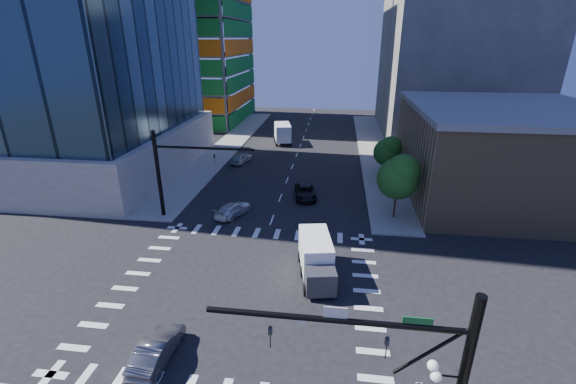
# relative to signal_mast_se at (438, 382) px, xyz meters

# --- Properties ---
(ground) EXTENTS (160.00, 160.00, 0.00)m
(ground) POSITION_rel_signal_mast_se_xyz_m (-10.60, 11.50, -5.01)
(ground) COLOR black
(ground) RESTS_ON ground
(road_markings) EXTENTS (20.00, 20.00, 0.01)m
(road_markings) POSITION_rel_signal_mast_se_xyz_m (-10.60, 11.50, -5.00)
(road_markings) COLOR silver
(road_markings) RESTS_ON ground
(sidewalk_ne) EXTENTS (5.00, 60.00, 0.15)m
(sidewalk_ne) POSITION_rel_signal_mast_se_xyz_m (1.90, 51.50, -4.93)
(sidewalk_ne) COLOR gray
(sidewalk_ne) RESTS_ON ground
(sidewalk_nw) EXTENTS (5.00, 60.00, 0.15)m
(sidewalk_nw) POSITION_rel_signal_mast_se_xyz_m (-23.10, 51.50, -4.93)
(sidewalk_nw) COLOR gray
(sidewalk_nw) RESTS_ON ground
(construction_building) EXTENTS (25.16, 34.50, 70.60)m
(construction_building) POSITION_rel_signal_mast_se_xyz_m (-38.02, 73.43, 19.60)
(construction_building) COLOR slate
(construction_building) RESTS_ON ground
(commercial_building) EXTENTS (20.50, 22.50, 10.60)m
(commercial_building) POSITION_rel_signal_mast_se_xyz_m (14.40, 33.50, 0.31)
(commercial_building) COLOR #8B7550
(commercial_building) RESTS_ON ground
(bg_building_ne) EXTENTS (24.00, 30.00, 28.00)m
(bg_building_ne) POSITION_rel_signal_mast_se_xyz_m (16.40, 66.50, 8.99)
(bg_building_ne) COLOR #5D5953
(bg_building_ne) RESTS_ON ground
(signal_mast_se) EXTENTS (10.51, 2.48, 9.00)m
(signal_mast_se) POSITION_rel_signal_mast_se_xyz_m (0.00, 0.00, 0.00)
(signal_mast_se) COLOR black
(signal_mast_se) RESTS_ON sidewalk_se
(signal_mast_nw) EXTENTS (10.20, 0.40, 9.00)m
(signal_mast_nw) POSITION_rel_signal_mast_se_xyz_m (-20.60, 23.00, 0.49)
(signal_mast_nw) COLOR black
(signal_mast_nw) RESTS_ON sidewalk_nw
(tree_south) EXTENTS (4.16, 4.16, 6.82)m
(tree_south) POSITION_rel_signal_mast_se_xyz_m (2.03, 25.40, -0.32)
(tree_south) COLOR #382316
(tree_south) RESTS_ON sidewalk_ne
(tree_north) EXTENTS (3.54, 3.52, 5.78)m
(tree_north) POSITION_rel_signal_mast_se_xyz_m (2.33, 37.40, -1.02)
(tree_north) COLOR #382316
(tree_north) RESTS_ON sidewalk_ne
(car_nb_far) EXTENTS (3.13, 5.36, 1.40)m
(car_nb_far) POSITION_rel_signal_mast_se_xyz_m (-7.69, 29.93, -4.31)
(car_nb_far) COLOR black
(car_nb_far) RESTS_ON ground
(car_sb_near) EXTENTS (3.67, 5.10, 1.37)m
(car_sb_near) POSITION_rel_signal_mast_se_xyz_m (-14.82, 24.11, -4.32)
(car_sb_near) COLOR silver
(car_sb_near) RESTS_ON ground
(car_sb_mid) EXTENTS (2.75, 4.79, 1.54)m
(car_sb_mid) POSITION_rel_signal_mast_se_xyz_m (-18.40, 42.16, -4.24)
(car_sb_mid) COLOR silver
(car_sb_mid) RESTS_ON ground
(car_sb_cross) EXTENTS (1.75, 4.61, 1.50)m
(car_sb_cross) POSITION_rel_signal_mast_se_xyz_m (-14.11, 4.33, -4.26)
(car_sb_cross) COLOR #57565C
(car_sb_cross) RESTS_ON ground
(box_truck_near) EXTENTS (3.47, 6.12, 3.03)m
(box_truck_near) POSITION_rel_signal_mast_se_xyz_m (-5.43, 13.81, -3.67)
(box_truck_near) COLOR black
(box_truck_near) RESTS_ON ground
(box_truck_far) EXTENTS (4.20, 7.03, 3.45)m
(box_truck_far) POSITION_rel_signal_mast_se_xyz_m (-14.12, 55.54, -3.48)
(box_truck_far) COLOR black
(box_truck_far) RESTS_ON ground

